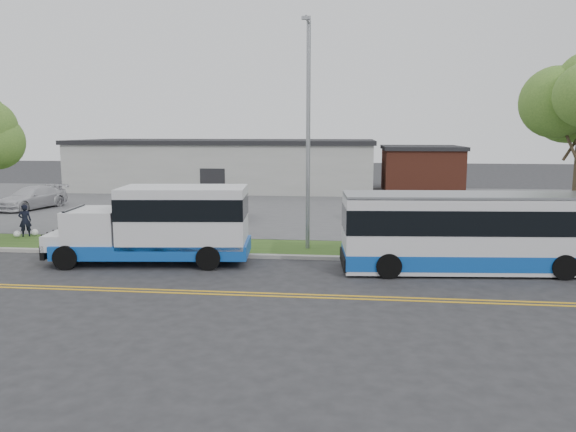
# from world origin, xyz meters

# --- Properties ---
(ground) EXTENTS (140.00, 140.00, 0.00)m
(ground) POSITION_xyz_m (0.00, 0.00, 0.00)
(ground) COLOR #28282B
(ground) RESTS_ON ground
(lane_line_north) EXTENTS (70.00, 0.12, 0.01)m
(lane_line_north) POSITION_xyz_m (0.00, -3.85, 0.01)
(lane_line_north) COLOR gold
(lane_line_north) RESTS_ON ground
(lane_line_south) EXTENTS (70.00, 0.12, 0.01)m
(lane_line_south) POSITION_xyz_m (0.00, -4.15, 0.01)
(lane_line_south) COLOR gold
(lane_line_south) RESTS_ON ground
(curb) EXTENTS (80.00, 0.30, 0.15)m
(curb) POSITION_xyz_m (0.00, 1.10, 0.07)
(curb) COLOR #9E9B93
(curb) RESTS_ON ground
(verge) EXTENTS (80.00, 3.30, 0.10)m
(verge) POSITION_xyz_m (0.00, 2.90, 0.05)
(verge) COLOR #284517
(verge) RESTS_ON ground
(parking_lot) EXTENTS (80.00, 25.00, 0.10)m
(parking_lot) POSITION_xyz_m (0.00, 17.00, 0.05)
(parking_lot) COLOR #4C4C4F
(parking_lot) RESTS_ON ground
(commercial_building) EXTENTS (25.40, 10.40, 4.35)m
(commercial_building) POSITION_xyz_m (-6.00, 27.00, 2.18)
(commercial_building) COLOR #9E9E99
(commercial_building) RESTS_ON ground
(brick_wing) EXTENTS (6.30, 7.30, 3.90)m
(brick_wing) POSITION_xyz_m (10.50, 26.00, 1.96)
(brick_wing) COLOR brown
(brick_wing) RESTS_ON ground
(streetlight_near) EXTENTS (0.35, 1.53, 9.50)m
(streetlight_near) POSITION_xyz_m (3.00, 2.73, 5.23)
(streetlight_near) COLOR gray
(streetlight_near) RESTS_ON verge
(shuttle_bus) EXTENTS (8.03, 3.33, 3.00)m
(shuttle_bus) POSITION_xyz_m (-2.38, -0.09, 1.60)
(shuttle_bus) COLOR #0F47A5
(shuttle_bus) RESTS_ON ground
(transit_bus) EXTENTS (10.55, 3.25, 2.88)m
(transit_bus) POSITION_xyz_m (9.73, -0.14, 1.46)
(transit_bus) COLOR silver
(transit_bus) RESTS_ON ground
(pedestrian) EXTENTS (0.68, 0.63, 1.55)m
(pedestrian) POSITION_xyz_m (-10.70, 3.96, 0.88)
(pedestrian) COLOR black
(pedestrian) RESTS_ON verge
(parked_car_a) EXTENTS (1.95, 4.36, 1.39)m
(parked_car_a) POSITION_xyz_m (-2.01, 10.10, 0.79)
(parked_car_a) COLOR #A6A8AD
(parked_car_a) RESTS_ON parking_lot
(parked_car_b) EXTENTS (3.24, 5.32, 1.44)m
(parked_car_b) POSITION_xyz_m (-15.80, 13.10, 0.82)
(parked_car_b) COLOR silver
(parked_car_b) RESTS_ON parking_lot
(grocery_bag_left) EXTENTS (0.32, 0.32, 0.32)m
(grocery_bag_left) POSITION_xyz_m (-11.00, 3.71, 0.26)
(grocery_bag_left) COLOR white
(grocery_bag_left) RESTS_ON verge
(grocery_bag_right) EXTENTS (0.32, 0.32, 0.32)m
(grocery_bag_right) POSITION_xyz_m (-10.40, 4.21, 0.26)
(grocery_bag_right) COLOR white
(grocery_bag_right) RESTS_ON verge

